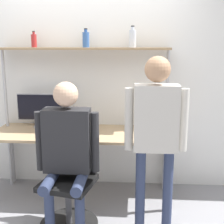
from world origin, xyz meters
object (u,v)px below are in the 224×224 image
(laptop, at_px, (74,128))
(person_standing, at_px, (156,125))
(bottle_blue, at_px, (86,39))
(office_chair, at_px, (70,198))
(monitor, at_px, (43,109))
(bottle_clear, at_px, (132,38))
(person_seated, at_px, (66,145))
(bottle_red, at_px, (34,40))
(cell_phone, at_px, (95,135))

(laptop, relative_size, person_standing, 0.20)
(bottle_blue, bearing_deg, office_chair, -93.17)
(monitor, xyz_separation_m, bottle_clear, (1.06, 0.01, 0.82))
(bottle_clear, bearing_deg, person_seated, -122.69)
(laptop, relative_size, office_chair, 0.35)
(monitor, distance_m, bottle_clear, 1.34)
(person_seated, distance_m, bottle_red, 1.41)
(monitor, height_order, office_chair, monitor)
(person_seated, bearing_deg, cell_phone, 72.23)
(monitor, xyz_separation_m, bottle_blue, (0.53, 0.01, 0.81))
(cell_phone, distance_m, person_seated, 0.63)
(laptop, height_order, cell_phone, laptop)
(person_seated, relative_size, person_standing, 0.86)
(cell_phone, height_order, bottle_blue, bottle_blue)
(person_seated, distance_m, person_standing, 0.83)
(office_chair, relative_size, person_standing, 0.57)
(bottle_blue, height_order, bottle_red, bottle_blue)
(bottle_blue, relative_size, bottle_red, 1.15)
(person_seated, bearing_deg, bottle_clear, 57.31)
(bottle_blue, bearing_deg, monitor, -179.41)
(monitor, distance_m, cell_phone, 0.76)
(laptop, distance_m, bottle_red, 1.10)
(person_seated, bearing_deg, bottle_red, 120.91)
(cell_phone, xyz_separation_m, bottle_blue, (-0.13, 0.31, 1.02))
(person_standing, xyz_separation_m, bottle_blue, (-0.75, 0.91, 0.74))
(monitor, distance_m, bottle_blue, 0.97)
(monitor, height_order, bottle_red, bottle_red)
(monitor, xyz_separation_m, person_seated, (0.48, -0.90, -0.14))
(cell_phone, bearing_deg, person_standing, -44.47)
(monitor, relative_size, bottle_red, 3.40)
(person_standing, bearing_deg, monitor, 144.72)
(bottle_blue, relative_size, bottle_clear, 0.88)
(person_standing, bearing_deg, bottle_red, 145.87)
(office_chair, distance_m, bottle_red, 1.80)
(monitor, relative_size, laptop, 1.84)
(bottle_red, bearing_deg, monitor, -4.91)
(office_chair, distance_m, person_standing, 1.10)
(person_standing, relative_size, bottle_clear, 6.98)
(person_seated, bearing_deg, bottle_blue, 86.41)
(person_standing, relative_size, bottle_red, 9.08)
(office_chair, xyz_separation_m, bottle_red, (-0.55, 0.86, 1.49))
(monitor, relative_size, bottle_blue, 2.95)
(cell_phone, xyz_separation_m, bottle_clear, (0.39, 0.31, 1.04))
(laptop, relative_size, cell_phone, 2.24)
(monitor, bearing_deg, person_seated, -62.03)
(laptop, xyz_separation_m, office_chair, (0.06, -0.58, -0.54))
(monitor, distance_m, person_standing, 1.57)
(cell_phone, relative_size, bottle_blue, 0.72)
(bottle_red, bearing_deg, office_chair, -57.38)
(cell_phone, bearing_deg, bottle_blue, 113.33)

